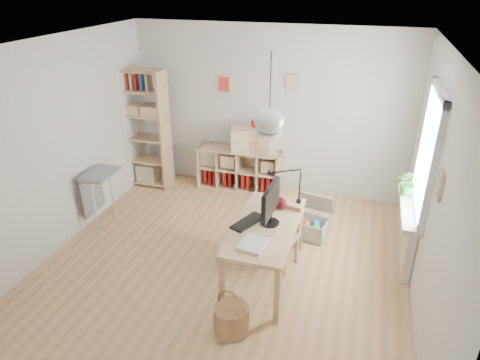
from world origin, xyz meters
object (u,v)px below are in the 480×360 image
(cube_shelf, at_px, (238,171))
(monitor, at_px, (271,203))
(desk, at_px, (266,231))
(drawer_chest, at_px, (253,140))
(chair, at_px, (281,233))
(tall_bookshelf, at_px, (144,124))
(storage_chest, at_px, (310,223))

(cube_shelf, distance_m, monitor, 2.54)
(desk, bearing_deg, drawer_chest, 109.10)
(desk, xyz_separation_m, chair, (0.12, 0.33, -0.20))
(drawer_chest, bearing_deg, cube_shelf, 154.80)
(cube_shelf, distance_m, drawer_chest, 0.68)
(cube_shelf, xyz_separation_m, tall_bookshelf, (-1.56, -0.28, 0.79))
(tall_bookshelf, distance_m, storage_chest, 3.21)
(cube_shelf, bearing_deg, storage_chest, -38.56)
(tall_bookshelf, relative_size, monitor, 3.58)
(desk, bearing_deg, storage_chest, 71.19)
(desk, height_order, drawer_chest, drawer_chest)
(desk, relative_size, chair, 1.86)
(desk, distance_m, monitor, 0.37)
(tall_bookshelf, relative_size, drawer_chest, 2.83)
(storage_chest, relative_size, drawer_chest, 0.94)
(tall_bookshelf, distance_m, chair, 3.22)
(storage_chest, bearing_deg, drawer_chest, 147.71)
(desk, distance_m, drawer_chest, 2.33)
(tall_bookshelf, height_order, drawer_chest, tall_bookshelf)
(tall_bookshelf, height_order, chair, tall_bookshelf)
(cube_shelf, height_order, drawer_chest, drawer_chest)
(desk, distance_m, chair, 0.40)
(desk, bearing_deg, cube_shelf, 114.61)
(drawer_chest, bearing_deg, monitor, -86.04)
(monitor, bearing_deg, chair, 76.29)
(desk, xyz_separation_m, cube_shelf, (-1.02, 2.23, -0.36))
(cube_shelf, xyz_separation_m, storage_chest, (1.40, -1.12, -0.12))
(tall_bookshelf, bearing_deg, storage_chest, -15.74)
(desk, relative_size, monitor, 2.69)
(cube_shelf, distance_m, chair, 2.23)
(cube_shelf, bearing_deg, desk, -65.39)
(desk, bearing_deg, monitor, 50.25)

